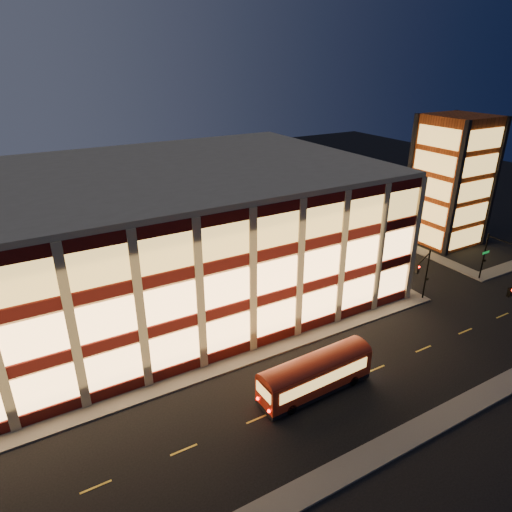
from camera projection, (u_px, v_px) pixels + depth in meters
ground at (243, 367)px, 40.29m from camera, size 200.00×200.00×0.00m
sidewalk_office_south at (208, 371)px, 39.68m from camera, size 54.00×2.00×0.15m
sidewalk_office_east at (329, 250)px, 64.23m from camera, size 2.00×30.00×0.15m
sidewalk_tower_south at (510, 267)px, 59.30m from camera, size 14.00×2.00×0.15m
sidewalk_tower_west at (387, 236)px, 69.25m from camera, size 2.00×30.00×0.15m
sidewalk_near at (338, 474)px, 29.95m from camera, size 100.00×2.00×0.15m
office_building at (145, 237)px, 49.44m from camera, size 50.45×30.45×14.50m
stair_tower at (451, 181)px, 64.36m from camera, size 8.60×8.60×18.00m
traffic_signal_far at (424, 270)px, 48.95m from camera, size 3.79×1.87×6.00m
traffic_signal_right at (497, 252)px, 53.42m from camera, size 1.20×4.37×6.00m
trolley_bus at (315, 372)px, 36.74m from camera, size 10.00×2.88×3.36m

